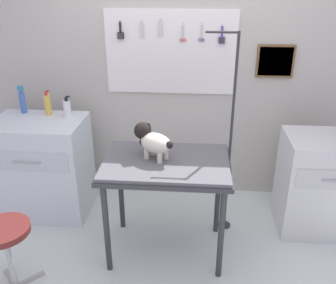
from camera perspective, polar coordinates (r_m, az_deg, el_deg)
ground at (r=2.97m, az=0.97°, el=-20.29°), size 4.40×4.00×0.04m
rear_wall_panel at (r=3.50m, az=2.49°, el=9.41°), size 4.00×0.11×2.30m
grooming_table at (r=2.75m, az=-0.29°, el=-4.46°), size 0.95×0.65×0.82m
grooming_arm at (r=3.04m, az=9.47°, el=-0.58°), size 0.29×0.11×1.71m
dog at (r=2.70m, az=-2.51°, el=0.26°), size 0.34×0.27×0.26m
counter_left at (r=3.58m, az=-18.75°, el=-3.67°), size 0.80×0.58×0.91m
cabinet_right at (r=3.44m, az=22.67°, el=-6.01°), size 0.68×0.54×0.86m
stool at (r=2.79m, az=-23.97°, el=-13.58°), size 0.35×0.35×0.54m
spray_bottle_tall at (r=3.62m, az=-21.66°, el=5.92°), size 0.05×0.05×0.25m
conditioner_bottle at (r=3.39m, az=-15.38°, el=5.04°), size 0.07×0.06×0.20m
pump_bottle_white at (r=3.49m, az=-18.18°, el=5.55°), size 0.06×0.06×0.23m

